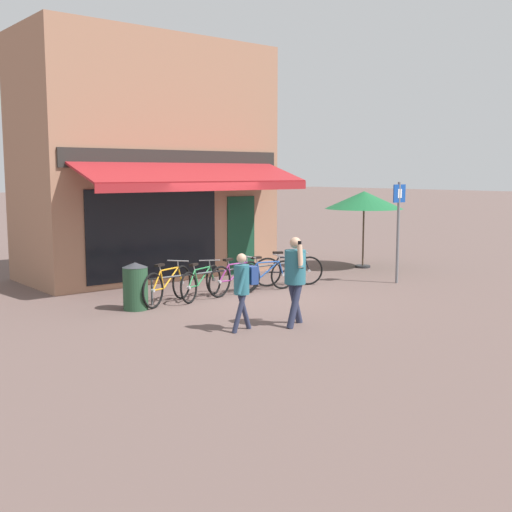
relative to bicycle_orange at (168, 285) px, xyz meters
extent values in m
plane|color=brown|center=(1.79, -0.33, -0.39)|extent=(160.00, 160.00, 0.00)
cube|color=#9E7056|center=(1.70, 3.73, 2.67)|extent=(6.51, 3.00, 6.13)
cube|color=black|center=(0.99, 2.22, 0.86)|extent=(3.58, 0.04, 2.20)
cube|color=#143D28|center=(3.65, 2.22, 0.66)|extent=(0.90, 0.04, 2.10)
cube|color=#282623|center=(1.70, 2.21, 2.66)|extent=(6.18, 0.06, 0.44)
cube|color=maroon|center=(1.70, 1.49, 2.34)|extent=(5.86, 1.51, 0.50)
cube|color=maroon|center=(1.70, 0.74, 2.01)|extent=(5.86, 0.03, 0.20)
cylinder|color=#47494F|center=(1.70, 0.05, 0.16)|extent=(4.20, 0.04, 0.04)
cylinder|color=#47494F|center=(-0.35, 0.05, -0.12)|extent=(0.04, 0.04, 0.55)
cylinder|color=#47494F|center=(3.74, 0.05, -0.12)|extent=(0.04, 0.04, 0.55)
torus|color=black|center=(0.50, 0.24, -0.03)|extent=(0.69, 0.38, 0.74)
cylinder|color=#9E9EA3|center=(0.50, 0.24, -0.03)|extent=(0.09, 0.09, 0.07)
torus|color=black|center=(-0.49, -0.24, -0.03)|extent=(0.69, 0.38, 0.74)
cylinder|color=#9E9EA3|center=(-0.49, -0.24, -0.03)|extent=(0.09, 0.09, 0.07)
cylinder|color=orange|center=(0.12, 0.06, 0.14)|extent=(0.56, 0.31, 0.39)
cylinder|color=orange|center=(0.08, 0.05, 0.33)|extent=(0.62, 0.33, 0.05)
cylinder|color=orange|center=(-0.18, -0.08, 0.14)|extent=(0.12, 0.07, 0.39)
cylinder|color=orange|center=(-0.32, -0.16, -0.04)|extent=(0.36, 0.20, 0.05)
cylinder|color=orange|center=(-0.36, -0.17, 0.15)|extent=(0.31, 0.18, 0.38)
cylinder|color=orange|center=(0.44, 0.22, 0.15)|extent=(0.16, 0.09, 0.36)
cylinder|color=#9E9EA3|center=(-0.24, -0.10, 0.39)|extent=(0.06, 0.04, 0.11)
cube|color=black|center=(-0.25, -0.11, 0.45)|extent=(0.26, 0.20, 0.05)
cylinder|color=#9E9EA3|center=(0.38, 0.20, 0.39)|extent=(0.04, 0.04, 0.14)
cylinder|color=#9E9EA3|center=(0.38, 0.20, 0.46)|extent=(0.25, 0.48, 0.04)
torus|color=black|center=(1.34, 0.24, -0.06)|extent=(0.64, 0.39, 0.67)
cylinder|color=#9E9EA3|center=(1.34, 0.24, -0.06)|extent=(0.09, 0.09, 0.07)
torus|color=black|center=(0.35, -0.26, -0.06)|extent=(0.64, 0.39, 0.67)
cylinder|color=#9E9EA3|center=(0.35, -0.26, -0.06)|extent=(0.09, 0.09, 0.07)
cylinder|color=#23703D|center=(0.96, 0.06, 0.09)|extent=(0.55, 0.33, 0.36)
cylinder|color=#23703D|center=(0.92, 0.05, 0.26)|extent=(0.62, 0.34, 0.05)
cylinder|color=#23703D|center=(0.65, -0.10, 0.10)|extent=(0.12, 0.05, 0.35)
cylinder|color=#23703D|center=(0.52, -0.18, -0.07)|extent=(0.36, 0.20, 0.05)
cylinder|color=#23703D|center=(0.48, -0.18, 0.10)|extent=(0.30, 0.20, 0.35)
cylinder|color=#23703D|center=(1.28, 0.22, 0.10)|extent=(0.16, 0.07, 0.33)
cylinder|color=#9E9EA3|center=(0.60, -0.11, 0.32)|extent=(0.06, 0.03, 0.11)
cube|color=black|center=(0.58, -0.11, 0.39)|extent=(0.26, 0.20, 0.06)
cylinder|color=#9E9EA3|center=(1.22, 0.21, 0.32)|extent=(0.04, 0.04, 0.14)
cylinder|color=#9E9EA3|center=(1.21, 0.21, 0.39)|extent=(0.26, 0.48, 0.06)
torus|color=black|center=(2.21, 0.04, -0.04)|extent=(0.71, 0.22, 0.71)
cylinder|color=#9E9EA3|center=(2.21, 0.04, -0.04)|extent=(0.08, 0.08, 0.07)
torus|color=black|center=(1.22, -0.17, -0.04)|extent=(0.71, 0.22, 0.71)
cylinder|color=#9E9EA3|center=(1.22, -0.17, -0.04)|extent=(0.08, 0.08, 0.07)
cylinder|color=#892D7A|center=(1.84, -0.05, 0.12)|extent=(0.56, 0.13, 0.38)
cylinder|color=#892D7A|center=(1.80, -0.06, 0.30)|extent=(0.62, 0.16, 0.05)
cylinder|color=#892D7A|center=(1.53, -0.11, 0.12)|extent=(0.12, 0.08, 0.37)
cylinder|color=#892D7A|center=(1.39, -0.13, -0.05)|extent=(0.36, 0.11, 0.05)
cylinder|color=#892D7A|center=(1.36, -0.15, 0.13)|extent=(0.31, 0.08, 0.37)
cylinder|color=#892D7A|center=(2.16, 0.02, 0.13)|extent=(0.15, 0.08, 0.34)
cylinder|color=#9E9EA3|center=(1.48, -0.13, 0.36)|extent=(0.06, 0.04, 0.11)
cube|color=black|center=(1.47, -0.14, 0.43)|extent=(0.26, 0.15, 0.06)
cylinder|color=#9E9EA3|center=(2.11, 0.00, 0.36)|extent=(0.03, 0.04, 0.14)
cylinder|color=#9E9EA3|center=(2.11, -0.01, 0.43)|extent=(0.13, 0.51, 0.05)
torus|color=black|center=(3.00, -0.25, -0.05)|extent=(0.69, 0.12, 0.69)
cylinder|color=#9E9EA3|center=(3.00, -0.25, -0.05)|extent=(0.08, 0.07, 0.07)
torus|color=black|center=(2.01, -0.14, -0.05)|extent=(0.69, 0.12, 0.69)
cylinder|color=#9E9EA3|center=(2.01, -0.14, -0.05)|extent=(0.08, 0.07, 0.07)
cylinder|color=#1E4793|center=(2.62, -0.21, 0.10)|extent=(0.56, 0.09, 0.37)
cylinder|color=#1E4793|center=(2.58, -0.21, 0.28)|extent=(0.61, 0.10, 0.05)
cylinder|color=#1E4793|center=(2.32, -0.18, 0.11)|extent=(0.11, 0.04, 0.36)
cylinder|color=#1E4793|center=(2.18, -0.16, -0.06)|extent=(0.35, 0.07, 0.05)
cylinder|color=#1E4793|center=(2.14, -0.16, 0.12)|extent=(0.30, 0.07, 0.36)
cylinder|color=#1E4793|center=(2.94, -0.24, 0.11)|extent=(0.14, 0.04, 0.33)
cylinder|color=#9E9EA3|center=(2.26, -0.17, 0.34)|extent=(0.05, 0.03, 0.11)
cube|color=black|center=(2.25, -0.17, 0.41)|extent=(0.25, 0.12, 0.05)
cylinder|color=#9E9EA3|center=(2.89, -0.24, 0.34)|extent=(0.03, 0.03, 0.14)
cylinder|color=#9E9EA3|center=(2.89, -0.24, 0.41)|extent=(0.08, 0.52, 0.03)
torus|color=black|center=(3.86, -0.23, -0.04)|extent=(0.67, 0.38, 0.71)
cylinder|color=#9E9EA3|center=(3.86, -0.23, -0.04)|extent=(0.09, 0.09, 0.07)
torus|color=black|center=(2.91, 0.23, -0.04)|extent=(0.67, 0.38, 0.71)
cylinder|color=#9E9EA3|center=(2.91, 0.23, -0.04)|extent=(0.09, 0.09, 0.07)
cylinder|color=black|center=(3.49, -0.06, 0.12)|extent=(0.53, 0.30, 0.38)
cylinder|color=black|center=(3.45, -0.06, 0.30)|extent=(0.60, 0.31, 0.05)
cylinder|color=black|center=(3.20, 0.08, 0.13)|extent=(0.12, 0.06, 0.37)
cylinder|color=black|center=(3.08, 0.15, -0.05)|extent=(0.35, 0.19, 0.05)
cylinder|color=black|center=(3.04, 0.16, 0.13)|extent=(0.29, 0.18, 0.37)
cylinder|color=black|center=(3.80, -0.21, 0.13)|extent=(0.15, 0.08, 0.34)
cylinder|color=#9E9EA3|center=(3.15, 0.09, 0.36)|extent=(0.06, 0.04, 0.11)
cube|color=black|center=(3.13, 0.09, 0.43)|extent=(0.26, 0.20, 0.05)
cylinder|color=#9E9EA3|center=(3.74, -0.20, 0.36)|extent=(0.04, 0.04, 0.14)
cylinder|color=#9E9EA3|center=(3.74, -0.20, 0.43)|extent=(0.25, 0.48, 0.05)
cylinder|color=#282D47|center=(0.65, -3.21, -0.01)|extent=(0.34, 0.13, 0.80)
cylinder|color=#282D47|center=(0.86, -3.00, -0.01)|extent=(0.34, 0.13, 0.80)
cylinder|color=#286675|center=(0.76, -3.11, 0.67)|extent=(0.39, 0.39, 0.60)
sphere|color=tan|center=(0.76, -3.11, 1.10)|extent=(0.20, 0.20, 0.20)
cylinder|color=#286675|center=(0.84, -2.89, 0.67)|extent=(0.30, 0.18, 0.54)
cylinder|color=#286675|center=(0.70, -3.34, 0.81)|extent=(0.24, 0.21, 0.28)
cylinder|color=tan|center=(0.67, -3.33, 0.89)|extent=(0.17, 0.21, 0.41)
cube|color=black|center=(0.70, -3.28, 1.08)|extent=(0.02, 0.07, 0.14)
cylinder|color=#282D47|center=(-0.33, -2.88, -0.07)|extent=(0.28, 0.13, 0.67)
cylinder|color=#282D47|center=(-0.12, -2.76, -0.07)|extent=(0.28, 0.13, 0.67)
cylinder|color=#286675|center=(-0.23, -2.82, 0.51)|extent=(0.31, 0.31, 0.51)
sphere|color=tan|center=(-0.23, -2.82, 0.88)|extent=(0.17, 0.17, 0.17)
cylinder|color=#286675|center=(-0.13, -2.68, 0.51)|extent=(0.23, 0.09, 0.45)
cylinder|color=#286675|center=(-0.33, -2.96, 0.51)|extent=(0.23, 0.09, 0.45)
cube|color=navy|center=(-0.03, -2.85, 0.57)|extent=(0.17, 0.25, 0.31)
cylinder|color=#23472D|center=(-0.81, -0.10, 0.03)|extent=(0.50, 0.50, 0.86)
cone|color=#33353A|center=(-0.81, -0.10, 0.51)|extent=(0.51, 0.51, 0.10)
cylinder|color=slate|center=(5.75, -1.40, 0.86)|extent=(0.07, 0.07, 2.50)
cube|color=#14429E|center=(5.75, -1.41, 1.83)|extent=(0.44, 0.02, 0.44)
cube|color=white|center=(5.75, -1.43, 1.83)|extent=(0.14, 0.01, 0.22)
cylinder|color=#4C3D2D|center=(7.09, 0.90, 0.68)|extent=(0.05, 0.05, 2.15)
cone|color=#196033|center=(7.09, 0.90, 1.56)|extent=(2.23, 2.23, 0.50)
cylinder|color=#262628|center=(7.09, 0.90, -0.36)|extent=(0.44, 0.44, 0.06)
camera|label=1|loc=(-6.89, -11.42, 2.33)|focal=45.00mm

